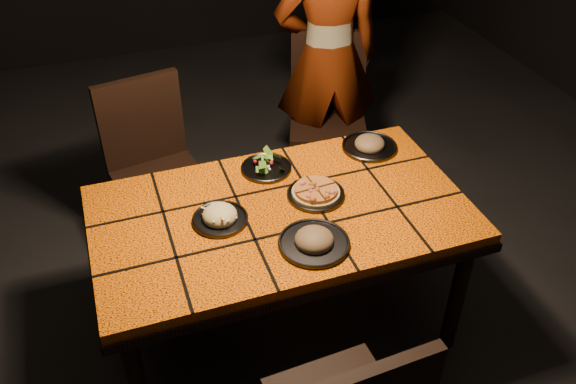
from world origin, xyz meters
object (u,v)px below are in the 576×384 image
object	(u,v)px
chair_far_left	(153,159)
plate_pizza	(316,193)
dining_table	(281,223)
chair_far_right	(328,104)
plate_pasta	(220,217)
diner	(327,57)

from	to	relation	value
chair_far_left	plate_pizza	bearing A→B (deg)	-62.80
dining_table	plate_pizza	world-z (taller)	plate_pizza
dining_table	chair_far_right	distance (m)	1.27
plate_pasta	chair_far_left	bearing A→B (deg)	101.89
diner	plate_pizza	size ratio (longest dim) A/B	6.74
diner	dining_table	bearing A→B (deg)	68.65
chair_far_left	plate_pasta	xyz separation A→B (m)	(0.17, -0.82, 0.20)
dining_table	chair_far_left	xyz separation A→B (m)	(-0.44, 0.84, -0.10)
dining_table	plate_pizza	size ratio (longest dim) A/B	6.34
chair_far_left	diner	size ratio (longest dim) A/B	0.58
chair_far_right	plate_pasta	distance (m)	1.43
chair_far_right	plate_pizza	distance (m)	1.16
diner	plate_pizza	xyz separation A→B (m)	(-0.49, -1.08, -0.09)
chair_far_left	chair_far_right	size ratio (longest dim) A/B	1.00
chair_far_right	diner	xyz separation A→B (m)	(0.00, 0.04, 0.29)
diner	plate_pizza	bearing A→B (deg)	74.99
chair_far_left	plate_pasta	world-z (taller)	chair_far_left
chair_far_left	chair_far_right	distance (m)	1.13
chair_far_right	plate_pizza	size ratio (longest dim) A/B	3.90
dining_table	plate_pasta	size ratio (longest dim) A/B	6.89
chair_far_left	plate_pizza	xyz separation A→B (m)	(0.61, -0.80, 0.20)
chair_far_left	dining_table	bearing A→B (deg)	-72.77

